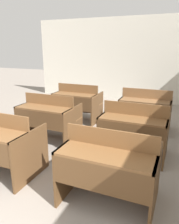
% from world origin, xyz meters
% --- Properties ---
extents(wall_back, '(6.62, 0.06, 2.76)m').
position_xyz_m(wall_back, '(0.00, 6.93, 1.38)').
color(wall_back, beige).
rests_on(wall_back, ground_plane).
extents(bench_front_right, '(1.08, 0.78, 0.92)m').
position_xyz_m(bench_front_right, '(1.14, 1.67, 0.48)').
color(bench_front_right, '#54371E').
rests_on(bench_front_right, ground_plane).
extents(bench_second_left, '(1.08, 0.78, 0.92)m').
position_xyz_m(bench_second_left, '(-0.54, 2.98, 0.48)').
color(bench_second_left, brown).
rests_on(bench_second_left, ground_plane).
extents(bench_second_right, '(1.08, 0.78, 0.92)m').
position_xyz_m(bench_second_right, '(1.15, 2.97, 0.48)').
color(bench_second_right, '#54371E').
rests_on(bench_second_right, ground_plane).
extents(bench_third_left, '(1.08, 0.78, 0.92)m').
position_xyz_m(bench_third_left, '(-0.56, 4.29, 0.48)').
color(bench_third_left, brown).
rests_on(bench_third_left, ground_plane).
extents(bench_third_right, '(1.08, 0.78, 0.92)m').
position_xyz_m(bench_third_right, '(1.12, 4.30, 0.48)').
color(bench_third_right, brown).
rests_on(bench_third_right, ground_plane).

